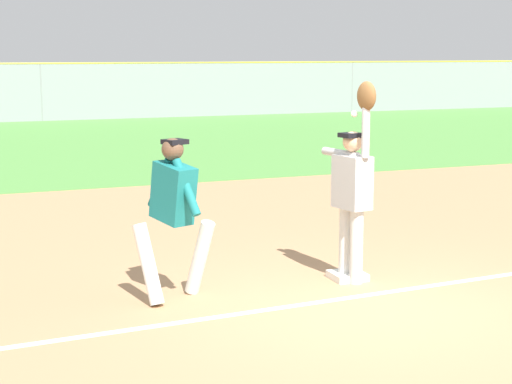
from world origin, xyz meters
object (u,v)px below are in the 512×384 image
first_base (347,276)px  baseball (354,114)px  runner (174,207)px  fielder (353,185)px  parked_car_blue (143,97)px  parked_car_green (18,100)px

first_base → baseball: size_ratio=5.14×
runner → fielder: bearing=-23.5°
first_base → parked_car_blue: bearing=80.9°
fielder → parked_car_green: fielder is taller
fielder → parked_car_blue: (4.31, 26.84, -0.45)m
fielder → runner: size_ratio=1.33×
runner → baseball: baseball is taller
runner → baseball: (2.03, -0.13, 0.92)m
first_base → parked_car_green: size_ratio=0.09×
runner → parked_car_green: size_ratio=0.39×
baseball → parked_car_green: size_ratio=0.02×
baseball → parked_car_blue: baseball is taller
first_base → parked_car_blue: size_ratio=0.08×
runner → parked_car_green: (1.14, 26.40, -0.32)m
runner → parked_car_green: runner is taller
parked_car_green → baseball: bearing=-89.9°
fielder → baseball: 0.80m
parked_car_blue → fielder: bearing=-94.0°
first_base → fielder: bearing=-94.9°
parked_car_green → parked_car_blue: size_ratio=0.98×
parked_car_green → parked_car_blue: 5.25m
first_base → baseball: (-0.05, -0.18, 1.88)m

